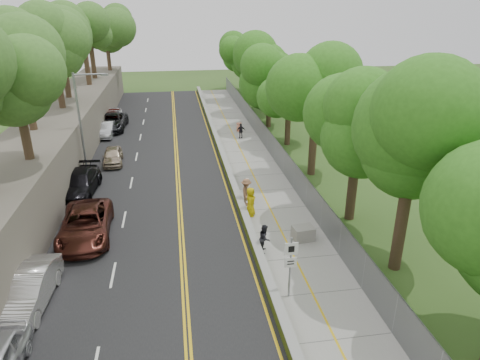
% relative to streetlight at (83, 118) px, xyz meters
% --- Properties ---
extents(ground, '(140.00, 140.00, 0.00)m').
position_rel_streetlight_xyz_m(ground, '(10.46, -14.00, -4.64)').
color(ground, '#33511E').
rests_on(ground, ground).
extents(road, '(11.20, 66.00, 0.04)m').
position_rel_streetlight_xyz_m(road, '(5.06, 1.00, -4.62)').
color(road, black).
rests_on(road, ground).
extents(sidewalk, '(4.20, 66.00, 0.05)m').
position_rel_streetlight_xyz_m(sidewalk, '(13.01, 1.00, -4.61)').
color(sidewalk, gray).
rests_on(sidewalk, ground).
extents(jersey_barrier, '(0.42, 66.00, 0.60)m').
position_rel_streetlight_xyz_m(jersey_barrier, '(10.71, 1.00, -4.34)').
color(jersey_barrier, '#93C114').
rests_on(jersey_barrier, ground).
extents(rock_embankment, '(5.00, 66.00, 4.00)m').
position_rel_streetlight_xyz_m(rock_embankment, '(-3.04, 1.00, -2.64)').
color(rock_embankment, '#595147').
rests_on(rock_embankment, ground).
extents(chainlink_fence, '(0.04, 66.00, 2.00)m').
position_rel_streetlight_xyz_m(chainlink_fence, '(15.11, 1.00, -3.64)').
color(chainlink_fence, slate).
rests_on(chainlink_fence, ground).
extents(trees_embankment, '(6.40, 66.00, 13.00)m').
position_rel_streetlight_xyz_m(trees_embankment, '(-2.54, 1.00, 5.86)').
color(trees_embankment, '#487F2D').
rests_on(trees_embankment, rock_embankment).
extents(trees_fenceside, '(7.00, 66.00, 14.00)m').
position_rel_streetlight_xyz_m(trees_fenceside, '(17.46, 1.00, 2.36)').
color(trees_fenceside, '#3A8420').
rests_on(trees_fenceside, ground).
extents(streetlight, '(2.52, 0.22, 8.00)m').
position_rel_streetlight_xyz_m(streetlight, '(0.00, 0.00, 0.00)').
color(streetlight, gray).
rests_on(streetlight, ground).
extents(signpost, '(0.62, 0.09, 3.10)m').
position_rel_streetlight_xyz_m(signpost, '(11.51, -17.02, -2.68)').
color(signpost, gray).
rests_on(signpost, sidewalk).
extents(construction_barrel, '(0.54, 0.54, 0.90)m').
position_rel_streetlight_xyz_m(construction_barrel, '(13.47, 10.55, -4.14)').
color(construction_barrel, '#E82D00').
rests_on(construction_barrel, sidewalk).
extents(concrete_block, '(1.28, 1.02, 0.79)m').
position_rel_streetlight_xyz_m(concrete_block, '(13.66, -12.12, -4.20)').
color(concrete_block, gray).
rests_on(concrete_block, sidewalk).
extents(car_1, '(2.05, 5.13, 1.66)m').
position_rel_streetlight_xyz_m(car_1, '(-0.14, -15.87, -3.77)').
color(car_1, beige).
rests_on(car_1, road).
extents(car_2, '(3.04, 6.09, 1.66)m').
position_rel_streetlight_xyz_m(car_2, '(1.36, -9.90, -3.77)').
color(car_2, '#4F221A').
rests_on(car_2, road).
extents(car_3, '(2.71, 5.78, 1.63)m').
position_rel_streetlight_xyz_m(car_3, '(-0.14, -3.58, -3.78)').
color(car_3, black).
rests_on(car_3, road).
extents(car_4, '(1.82, 3.99, 1.33)m').
position_rel_streetlight_xyz_m(car_4, '(1.46, 2.56, -3.94)').
color(car_4, tan).
rests_on(car_4, road).
extents(car_5, '(1.52, 4.22, 1.38)m').
position_rel_streetlight_xyz_m(car_5, '(-0.14, 10.98, -3.91)').
color(car_5, '#AEAFB5').
rests_on(car_5, road).
extents(car_6, '(3.01, 6.06, 1.65)m').
position_rel_streetlight_xyz_m(car_6, '(0.19, 13.42, -3.77)').
color(car_6, black).
rests_on(car_6, road).
extents(car_7, '(2.31, 5.16, 1.47)m').
position_rel_streetlight_xyz_m(car_7, '(-0.11, 14.47, -3.87)').
color(car_7, maroon).
rests_on(car_7, road).
extents(car_8, '(1.83, 4.15, 1.39)m').
position_rel_streetlight_xyz_m(car_8, '(-0.14, 17.34, -3.91)').
color(car_8, silver).
rests_on(car_8, road).
extents(painter_0, '(0.91, 1.09, 1.91)m').
position_rel_streetlight_xyz_m(painter_0, '(11.21, -8.71, -3.63)').
color(painter_0, '#C0A709').
rests_on(painter_0, sidewalk).
extents(painter_1, '(0.39, 0.58, 1.54)m').
position_rel_streetlight_xyz_m(painter_1, '(11.48, -6.22, -3.82)').
color(painter_1, silver).
rests_on(painter_1, sidewalk).
extents(painter_2, '(0.83, 0.93, 1.59)m').
position_rel_streetlight_xyz_m(painter_2, '(11.21, -13.00, -3.79)').
color(painter_2, black).
rests_on(painter_2, sidewalk).
extents(painter_3, '(0.92, 1.32, 1.86)m').
position_rel_streetlight_xyz_m(painter_3, '(11.21, -7.13, -3.66)').
color(painter_3, brown).
rests_on(painter_3, sidewalk).
extents(person_far, '(0.94, 0.51, 1.53)m').
position_rel_streetlight_xyz_m(person_far, '(13.26, 7.99, -3.83)').
color(person_far, black).
rests_on(person_far, sidewalk).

